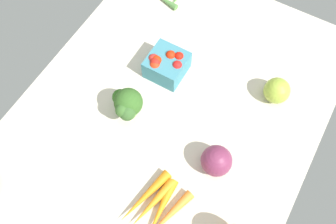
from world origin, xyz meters
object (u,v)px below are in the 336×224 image
object	(u,v)px
heirloom_tomato_green	(277,91)
berry_basket	(166,64)
red_onion_center	(216,161)
carrot_bunch	(156,206)
broccoli_head	(127,104)

from	to	relation	value
heirloom_tomato_green	berry_basket	size ratio (longest dim) A/B	0.69
red_onion_center	carrot_bunch	xyz separation A→B (cm)	(16.25, -7.55, -2.62)
broccoli_head	carrot_bunch	distance (cm)	26.24
broccoli_head	carrot_bunch	world-z (taller)	broccoli_head
heirloom_tomato_green	broccoli_head	world-z (taller)	broccoli_head
heirloom_tomato_green	carrot_bunch	bearing A→B (deg)	-16.85
broccoli_head	carrot_bunch	size ratio (longest dim) A/B	0.61
berry_basket	carrot_bunch	bearing A→B (deg)	26.38
broccoli_head	carrot_bunch	xyz separation A→B (cm)	(17.64, 18.79, -4.91)
heirloom_tomato_green	broccoli_head	size ratio (longest dim) A/B	0.69
red_onion_center	broccoli_head	world-z (taller)	broccoli_head
heirloom_tomato_green	berry_basket	distance (cm)	30.74
carrot_bunch	berry_basket	world-z (taller)	berry_basket
broccoli_head	berry_basket	distance (cm)	17.03
berry_basket	broccoli_head	bearing A→B (deg)	-5.89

